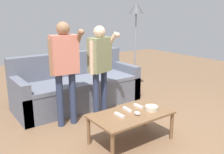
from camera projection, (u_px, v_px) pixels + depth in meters
ground_plane at (136, 140)px, 3.18m from camera, size 12.00×12.00×0.00m
couch at (77, 87)px, 4.37m from camera, size 2.18×0.86×0.91m
coffee_table at (131, 117)px, 3.07m from camera, size 1.01×0.57×0.39m
snack_bowl at (152, 108)px, 3.14m from camera, size 0.16×0.16×0.06m
game_remote_nunchuk at (137, 113)px, 3.00m from camera, size 0.06×0.09×0.05m
floor_lamp at (136, 17)px, 4.79m from camera, size 0.30×0.30×1.80m
player_center at (100, 62)px, 3.65m from camera, size 0.46×0.31×1.42m
player_left at (65, 62)px, 3.40m from camera, size 0.44×0.36×1.49m
game_remote_wand_near at (119, 115)px, 2.97m from camera, size 0.04×0.16×0.03m
game_remote_wand_far at (127, 109)px, 3.14m from camera, size 0.05×0.16×0.03m
game_remote_wand_spare at (138, 106)px, 3.25m from camera, size 0.04×0.15×0.03m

